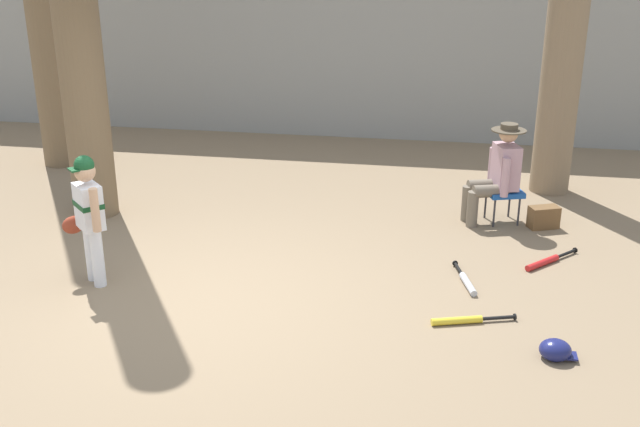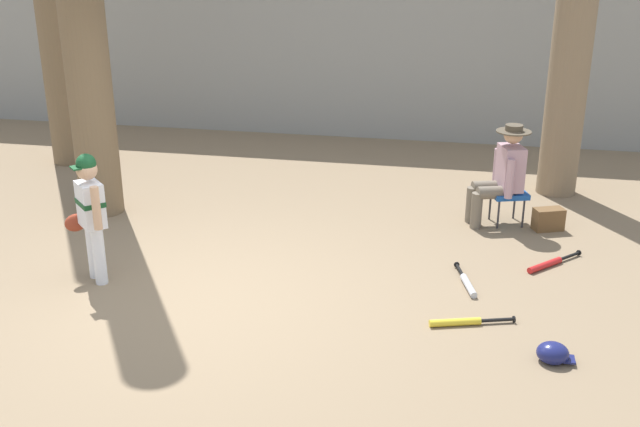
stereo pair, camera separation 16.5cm
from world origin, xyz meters
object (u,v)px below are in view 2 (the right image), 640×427
at_px(young_ballplayer, 90,210).
at_px(folding_stool, 508,194).
at_px(bat_aluminum_silver, 467,283).
at_px(tree_behind_spectator, 574,27).
at_px(handbag_beside_stool, 548,219).
at_px(batting_helmet_navy, 553,353).
at_px(bat_red_barrel, 549,264).
at_px(seated_spectator, 502,172).
at_px(bat_yellow_trainer, 462,322).

height_order(young_ballplayer, folding_stool, young_ballplayer).
distance_m(folding_stool, bat_aluminum_silver, 1.89).
bearing_deg(tree_behind_spectator, handbag_beside_stool, -98.33).
relative_size(tree_behind_spectator, batting_helmet_navy, 16.19).
height_order(young_ballplayer, bat_red_barrel, young_ballplayer).
distance_m(folding_stool, batting_helmet_navy, 3.09).
relative_size(folding_stool, batting_helmet_navy, 1.64).
distance_m(tree_behind_spectator, seated_spectator, 2.16).
xyz_separation_m(handbag_beside_stool, bat_yellow_trainer, (-0.92, -2.50, -0.10)).
height_order(bat_yellow_trainer, bat_red_barrel, same).
xyz_separation_m(tree_behind_spectator, young_ballplayer, (-4.71, -3.69, -1.41)).
height_order(bat_yellow_trainer, bat_aluminum_silver, same).
bearing_deg(batting_helmet_navy, seated_spectator, 97.18).
xyz_separation_m(folding_stool, bat_aluminum_silver, (-0.41, -1.81, -0.33)).
bearing_deg(handbag_beside_stool, young_ballplayer, -153.17).
distance_m(bat_aluminum_silver, batting_helmet_navy, 1.44).
bearing_deg(handbag_beside_stool, tree_behind_spectator, 81.67).
bearing_deg(seated_spectator, bat_yellow_trainer, -97.73).
bearing_deg(young_ballplayer, bat_red_barrel, 15.31).
bearing_deg(bat_red_barrel, young_ballplayer, -164.69).
height_order(tree_behind_spectator, young_ballplayer, tree_behind_spectator).
xyz_separation_m(tree_behind_spectator, seated_spectator, (-0.78, -1.33, -1.52)).
height_order(folding_stool, bat_red_barrel, folding_stool).
distance_m(tree_behind_spectator, bat_yellow_trainer, 4.59).
bearing_deg(bat_red_barrel, bat_aluminum_silver, -142.31).
relative_size(young_ballplayer, bat_red_barrel, 2.08).
bearing_deg(seated_spectator, handbag_beside_stool, -8.19).
bearing_deg(bat_red_barrel, tree_behind_spectator, 83.68).
distance_m(folding_stool, bat_red_barrel, 1.29).
bearing_deg(young_ballplayer, tree_behind_spectator, 38.08).
xyz_separation_m(young_ballplayer, folding_stool, (4.03, 2.39, -0.38)).
height_order(folding_stool, bat_aluminum_silver, folding_stool).
height_order(seated_spectator, handbag_beside_stool, seated_spectator).
height_order(seated_spectator, bat_aluminum_silver, seated_spectator).
height_order(tree_behind_spectator, bat_yellow_trainer, tree_behind_spectator).
height_order(folding_stool, bat_yellow_trainer, folding_stool).
bearing_deg(seated_spectator, bat_aluminum_silver, -100.20).
bearing_deg(folding_stool, young_ballplayer, -149.33).
bearing_deg(tree_behind_spectator, bat_aluminum_silver, -109.39).
height_order(bat_yellow_trainer, batting_helmet_navy, batting_helmet_navy).
relative_size(folding_stool, bat_aluminum_silver, 0.72).
bearing_deg(seated_spectator, young_ballplayer, -149.06).
xyz_separation_m(folding_stool, seated_spectator, (-0.09, -0.03, 0.28)).
bearing_deg(seated_spectator, bat_red_barrel, -66.37).
relative_size(young_ballplayer, batting_helmet_navy, 4.25).
bearing_deg(bat_yellow_trainer, batting_helmet_navy, -31.92).
xyz_separation_m(tree_behind_spectator, handbag_beside_stool, (-0.21, -1.42, -2.03)).
bearing_deg(young_ballplayer, handbag_beside_stool, 26.83).
bearing_deg(batting_helmet_navy, folding_stool, 95.38).
relative_size(tree_behind_spectator, folding_stool, 9.88).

